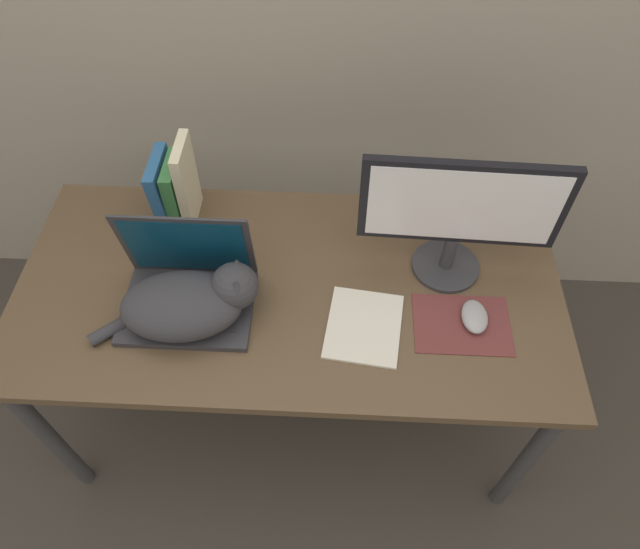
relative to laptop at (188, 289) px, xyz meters
name	(u,v)px	position (x,y,z in m)	size (l,w,h in m)	color
ground_plane	(289,502)	(0.25, -0.30, -0.75)	(12.00, 12.00, 0.00)	#3D3833
desk	(289,300)	(0.25, 0.06, -0.12)	(1.45, 0.71, 0.70)	brown
laptop	(188,289)	(0.00, 0.00, 0.00)	(0.33, 0.24, 0.25)	#2D2D33
cat	(190,302)	(0.02, -0.06, 0.02)	(0.42, 0.23, 0.16)	#333338
external_monitor	(460,214)	(0.67, 0.14, 0.16)	(0.49, 0.18, 0.37)	#333338
mousepad	(462,324)	(0.70, -0.04, -0.05)	(0.24, 0.18, 0.00)	brown
computer_mouse	(475,316)	(0.73, -0.03, -0.03)	(0.07, 0.10, 0.03)	#99999E
book_row	(175,187)	(-0.08, 0.30, 0.06)	(0.11, 0.16, 0.26)	#285B93
notepad	(364,326)	(0.45, -0.06, -0.04)	(0.21, 0.24, 0.01)	silver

